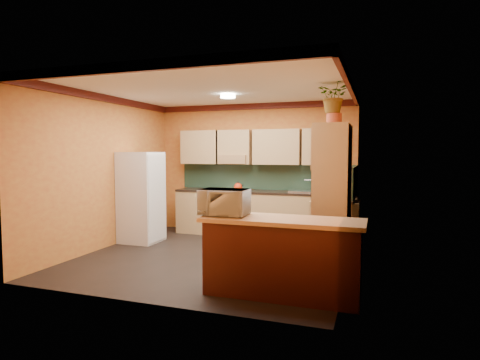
{
  "coord_description": "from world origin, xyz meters",
  "views": [
    {
      "loc": [
        2.47,
        -5.91,
        1.71
      ],
      "look_at": [
        0.27,
        0.45,
        1.23
      ],
      "focal_mm": 30.0,
      "sensor_mm": 36.0,
      "label": 1
    }
  ],
  "objects_px": {
    "fridge": "(141,197)",
    "pantry": "(332,197)",
    "microwave": "(224,202)",
    "base_cabinets_back": "(263,215)",
    "stove": "(234,212)",
    "breakfast_bar": "(282,259)"
  },
  "relations": [
    {
      "from": "fridge",
      "to": "pantry",
      "type": "height_order",
      "value": "pantry"
    },
    {
      "from": "fridge",
      "to": "microwave",
      "type": "distance_m",
      "value": 3.14
    },
    {
      "from": "base_cabinets_back",
      "to": "microwave",
      "type": "relative_size",
      "value": 6.33
    },
    {
      "from": "base_cabinets_back",
      "to": "fridge",
      "type": "bearing_deg",
      "value": -149.37
    },
    {
      "from": "stove",
      "to": "pantry",
      "type": "xyz_separation_m",
      "value": [
        2.17,
        -1.78,
        0.59
      ]
    },
    {
      "from": "pantry",
      "to": "microwave",
      "type": "relative_size",
      "value": 3.64
    },
    {
      "from": "fridge",
      "to": "microwave",
      "type": "relative_size",
      "value": 2.95
    },
    {
      "from": "stove",
      "to": "microwave",
      "type": "bearing_deg",
      "value": -72.24
    },
    {
      "from": "pantry",
      "to": "stove",
      "type": "bearing_deg",
      "value": 140.64
    },
    {
      "from": "base_cabinets_back",
      "to": "fridge",
      "type": "height_order",
      "value": "fridge"
    },
    {
      "from": "stove",
      "to": "fridge",
      "type": "xyz_separation_m",
      "value": [
        -1.43,
        -1.22,
        0.39
      ]
    },
    {
      "from": "stove",
      "to": "pantry",
      "type": "bearing_deg",
      "value": -39.36
    },
    {
      "from": "breakfast_bar",
      "to": "microwave",
      "type": "relative_size",
      "value": 3.12
    },
    {
      "from": "base_cabinets_back",
      "to": "microwave",
      "type": "height_order",
      "value": "microwave"
    },
    {
      "from": "pantry",
      "to": "breakfast_bar",
      "type": "height_order",
      "value": "pantry"
    },
    {
      "from": "stove",
      "to": "breakfast_bar",
      "type": "bearing_deg",
      "value": -61.22
    },
    {
      "from": "fridge",
      "to": "breakfast_bar",
      "type": "xyz_separation_m",
      "value": [
        3.17,
        -1.95,
        -0.41
      ]
    },
    {
      "from": "stove",
      "to": "microwave",
      "type": "distance_m",
      "value": 3.39
    },
    {
      "from": "stove",
      "to": "pantry",
      "type": "distance_m",
      "value": 2.87
    },
    {
      "from": "base_cabinets_back",
      "to": "breakfast_bar",
      "type": "bearing_deg",
      "value": -70.61
    },
    {
      "from": "stove",
      "to": "microwave",
      "type": "xyz_separation_m",
      "value": [
        1.01,
        -3.17,
        0.63
      ]
    },
    {
      "from": "fridge",
      "to": "pantry",
      "type": "relative_size",
      "value": 0.81
    }
  ]
}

